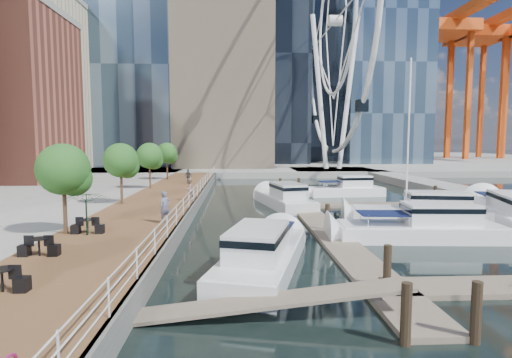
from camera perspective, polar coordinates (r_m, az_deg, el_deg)
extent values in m
plane|color=black|center=(17.60, 6.30, -13.50)|extent=(520.00, 520.00, 0.00)
cube|color=brown|center=(32.49, -14.00, -4.00)|extent=(6.00, 60.00, 1.00)
cube|color=#595954|center=(32.04, -8.72, -4.04)|extent=(0.25, 60.00, 1.00)
cube|color=gray|center=(118.59, -1.49, 2.80)|extent=(200.00, 114.00, 1.00)
cube|color=gray|center=(43.24, 28.90, -2.22)|extent=(4.00, 60.00, 1.00)
cube|color=gray|center=(70.64, 10.88, 1.01)|extent=(14.00, 12.00, 1.00)
cube|color=#6D6051|center=(27.62, 9.20, -6.39)|extent=(2.00, 32.00, 0.20)
cube|color=#6D6051|center=(27.66, 22.42, -6.71)|extent=(12.00, 2.00, 0.20)
cube|color=#6D6051|center=(36.80, 15.79, -3.60)|extent=(12.00, 2.00, 0.20)
cube|color=brown|center=(57.62, -31.59, 9.84)|extent=(12.00, 14.00, 20.00)
cube|color=#BCAD8E|center=(74.92, -29.86, 11.77)|extent=(14.00, 16.00, 28.00)
cylinder|color=white|center=(70.40, 9.05, 12.03)|extent=(0.80, 0.80, 26.00)
cylinder|color=white|center=(71.57, 13.06, 11.85)|extent=(0.80, 0.80, 26.00)
torus|color=white|center=(73.33, 11.25, 21.30)|extent=(0.70, 44.70, 44.70)
cylinder|color=#3F2B1C|center=(22.50, -25.62, -4.08)|extent=(0.20, 0.20, 2.40)
sphere|color=#265B1E|center=(22.27, -25.84, 1.26)|extent=(2.60, 2.60, 2.60)
cylinder|color=#3F2B1C|center=(31.86, -18.66, -1.22)|extent=(0.20, 0.20, 2.40)
sphere|color=#265B1E|center=(31.70, -18.77, 2.55)|extent=(2.60, 2.60, 2.60)
cylinder|color=#3F2B1C|center=(41.52, -14.90, 0.34)|extent=(0.20, 0.20, 2.40)
sphere|color=#265B1E|center=(41.40, -14.97, 3.23)|extent=(2.60, 2.60, 2.60)
cylinder|color=#3F2B1C|center=(51.31, -12.57, 1.30)|extent=(0.20, 0.20, 2.40)
sphere|color=#265B1E|center=(51.21, -12.62, 3.65)|extent=(2.60, 2.60, 2.60)
imported|color=#50546B|center=(23.69, -12.85, -3.92)|extent=(0.79, 0.78, 1.84)
imported|color=gray|center=(32.39, -9.54, -1.46)|extent=(1.05, 1.10, 1.79)
imported|color=#2E353A|center=(45.45, -9.63, 0.38)|extent=(1.04, 0.85, 1.65)
imported|color=#0D3314|center=(21.71, -23.10, -4.58)|extent=(3.18, 3.21, 2.20)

